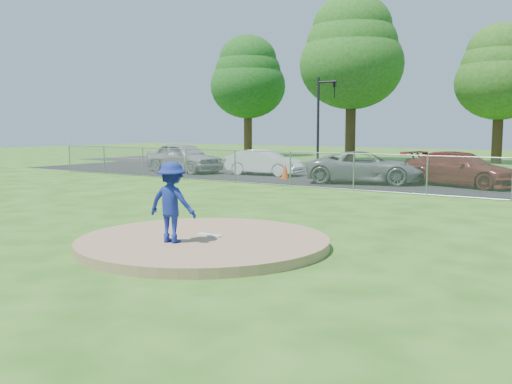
# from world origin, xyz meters

# --- Properties ---
(ground) EXTENTS (120.00, 120.00, 0.00)m
(ground) POSITION_xyz_m (0.00, 10.00, 0.00)
(ground) COLOR #245813
(ground) RESTS_ON ground
(pitchers_mound) EXTENTS (5.40, 5.40, 0.20)m
(pitchers_mound) POSITION_xyz_m (0.00, 0.00, 0.10)
(pitchers_mound) COLOR #91714F
(pitchers_mound) RESTS_ON ground
(pitching_rubber) EXTENTS (0.60, 0.15, 0.04)m
(pitching_rubber) POSITION_xyz_m (0.00, 0.20, 0.22)
(pitching_rubber) COLOR white
(pitching_rubber) RESTS_ON pitchers_mound
(chain_link_fence) EXTENTS (40.00, 0.06, 1.50)m
(chain_link_fence) POSITION_xyz_m (0.00, 12.00, 0.75)
(chain_link_fence) COLOR gray
(chain_link_fence) RESTS_ON ground
(parking_lot) EXTENTS (50.00, 8.00, 0.01)m
(parking_lot) POSITION_xyz_m (0.00, 16.50, 0.01)
(parking_lot) COLOR black
(parking_lot) RESTS_ON ground
(street) EXTENTS (60.00, 7.00, 0.01)m
(street) POSITION_xyz_m (0.00, 24.00, 0.00)
(street) COLOR black
(street) RESTS_ON ground
(tree_far_left) EXTENTS (6.72, 6.72, 10.74)m
(tree_far_left) POSITION_xyz_m (-22.00, 33.00, 7.06)
(tree_far_left) COLOR #3C2615
(tree_far_left) RESTS_ON ground
(tree_left) EXTENTS (7.84, 7.84, 12.53)m
(tree_left) POSITION_xyz_m (-11.00, 31.00, 8.24)
(tree_left) COLOR #332312
(tree_left) RESTS_ON ground
(tree_center) EXTENTS (6.16, 6.16, 9.84)m
(tree_center) POSITION_xyz_m (-1.00, 34.00, 6.47)
(tree_center) COLOR #372214
(tree_center) RESTS_ON ground
(traffic_signal_left) EXTENTS (1.28, 0.20, 5.60)m
(traffic_signal_left) POSITION_xyz_m (-8.76, 22.00, 3.36)
(traffic_signal_left) COLOR black
(traffic_signal_left) RESTS_ON ground
(pitcher) EXTENTS (1.15, 0.76, 1.66)m
(pitcher) POSITION_xyz_m (-0.22, -0.74, 1.03)
(pitcher) COLOR navy
(pitcher) RESTS_ON pitchers_mound
(traffic_cone) EXTENTS (0.40, 0.40, 0.78)m
(traffic_cone) POSITION_xyz_m (-7.04, 14.92, 0.40)
(traffic_cone) COLOR #EB500C
(traffic_cone) RESTS_ON parking_lot
(parked_car_silver) EXTENTS (5.17, 2.54, 1.70)m
(parked_car_silver) POSITION_xyz_m (-14.03, 15.26, 0.86)
(parked_car_silver) COLOR #A5A5A9
(parked_car_silver) RESTS_ON parking_lot
(parked_car_white) EXTENTS (4.28, 1.88, 1.37)m
(parked_car_white) POSITION_xyz_m (-9.18, 16.24, 0.69)
(parked_car_white) COLOR white
(parked_car_white) RESTS_ON parking_lot
(parked_car_gray) EXTENTS (5.75, 3.94, 1.46)m
(parked_car_gray) POSITION_xyz_m (-2.86, 15.03, 0.74)
(parked_car_gray) COLOR slate
(parked_car_gray) RESTS_ON parking_lot
(parked_car_darkred) EXTENTS (5.50, 3.37, 1.49)m
(parked_car_darkred) POSITION_xyz_m (1.16, 16.16, 0.75)
(parked_car_darkred) COLOR maroon
(parked_car_darkred) RESTS_ON parking_lot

